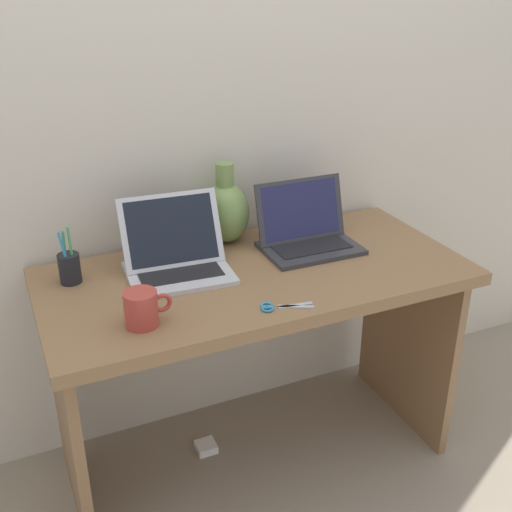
# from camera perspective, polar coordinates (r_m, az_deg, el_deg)

# --- Properties ---
(ground_plane) EXTENTS (6.00, 6.00, 0.00)m
(ground_plane) POSITION_cam_1_polar(r_m,az_deg,el_deg) (2.35, 0.00, -17.73)
(ground_plane) COLOR gray
(back_wall) EXTENTS (4.40, 0.04, 2.40)m
(back_wall) POSITION_cam_1_polar(r_m,az_deg,el_deg) (2.08, -4.05, 14.09)
(back_wall) COLOR beige
(back_wall) RESTS_ON ground
(desk) EXTENTS (1.30, 0.62, 0.74)m
(desk) POSITION_cam_1_polar(r_m,az_deg,el_deg) (2.00, 0.00, -5.71)
(desk) COLOR olive
(desk) RESTS_ON ground
(laptop_left) EXTENTS (0.32, 0.27, 0.22)m
(laptop_left) POSITION_cam_1_polar(r_m,az_deg,el_deg) (1.91, -7.33, 0.22)
(laptop_left) COLOR silver
(laptop_left) RESTS_ON desk
(laptop_right) EXTENTS (0.31, 0.22, 0.21)m
(laptop_right) POSITION_cam_1_polar(r_m,az_deg,el_deg) (2.07, 4.55, 2.36)
(laptop_right) COLOR #333338
(laptop_right) RESTS_ON desk
(green_vase) EXTENTS (0.16, 0.16, 0.27)m
(green_vase) POSITION_cam_1_polar(r_m,az_deg,el_deg) (2.09, -2.80, 4.11)
(green_vase) COLOR #75934C
(green_vase) RESTS_ON desk
(coffee_mug) EXTENTS (0.13, 0.09, 0.10)m
(coffee_mug) POSITION_cam_1_polar(r_m,az_deg,el_deg) (1.65, -10.35, -4.72)
(coffee_mug) COLOR #B23D33
(coffee_mug) RESTS_ON desk
(pen_cup) EXTENTS (0.06, 0.06, 0.18)m
(pen_cup) POSITION_cam_1_polar(r_m,az_deg,el_deg) (1.91, -16.62, -1.00)
(pen_cup) COLOR black
(pen_cup) RESTS_ON desk
(scissors) EXTENTS (0.15, 0.08, 0.01)m
(scissors) POSITION_cam_1_polar(r_m,az_deg,el_deg) (1.72, 1.96, -4.64)
(scissors) COLOR #B7B7BC
(scissors) RESTS_ON desk
(power_brick) EXTENTS (0.07, 0.07, 0.03)m
(power_brick) POSITION_cam_1_polar(r_m,az_deg,el_deg) (2.37, -4.57, -16.94)
(power_brick) COLOR white
(power_brick) RESTS_ON ground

